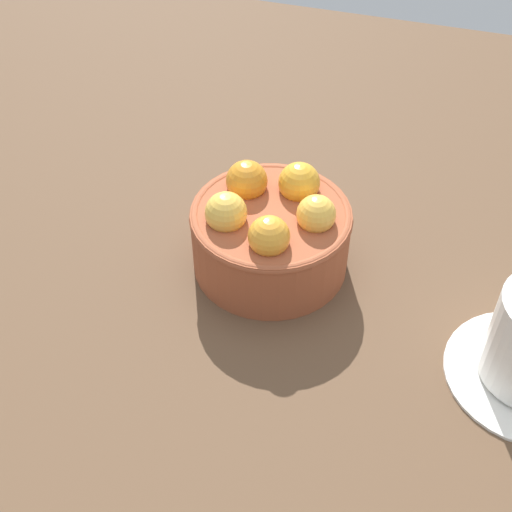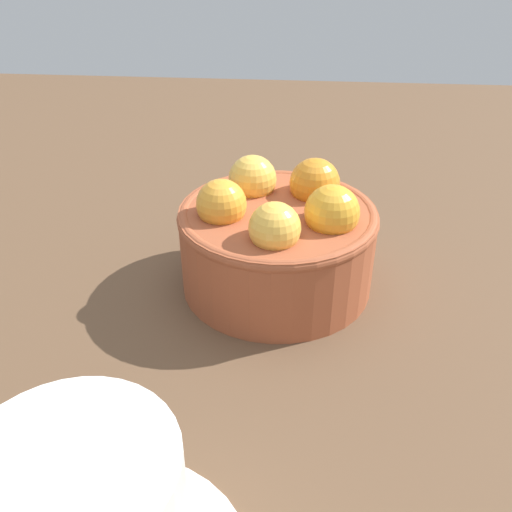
% 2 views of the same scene
% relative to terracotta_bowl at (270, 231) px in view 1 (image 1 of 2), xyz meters
% --- Properties ---
extents(ground_plane, '(1.25, 1.13, 0.04)m').
position_rel_terracotta_bowl_xyz_m(ground_plane, '(-0.00, 0.00, -0.06)').
color(ground_plane, brown).
extents(terracotta_bowl, '(0.15, 0.15, 0.09)m').
position_rel_terracotta_bowl_xyz_m(terracotta_bowl, '(0.00, 0.00, 0.00)').
color(terracotta_bowl, '#9E4C2D').
rests_on(terracotta_bowl, ground_plane).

